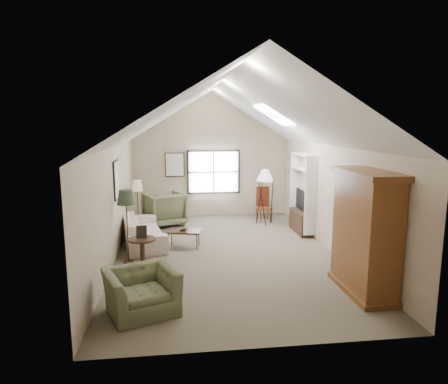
{
  "coord_description": "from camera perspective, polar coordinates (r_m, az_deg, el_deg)",
  "views": [
    {
      "loc": [
        -1.15,
        -8.88,
        3.01
      ],
      "look_at": [
        0.0,
        0.4,
        1.4
      ],
      "focal_mm": 32.0,
      "sensor_mm": 36.0,
      "label": 1
    }
  ],
  "objects": [
    {
      "name": "armoire",
      "position": [
        7.53,
        19.55,
        -5.5
      ],
      "size": [
        0.6,
        1.5,
        2.2
      ],
      "primitive_type": "cube",
      "color": "brown",
      "rests_on": "ground"
    },
    {
      "name": "tripod_lamp",
      "position": [
        11.94,
        5.84,
        -0.69
      ],
      "size": [
        0.6,
        0.6,
        1.7
      ],
      "primitive_type": null,
      "rotation": [
        0.0,
        0.0,
        0.24
      ],
      "color": "silver",
      "rests_on": "ground"
    },
    {
      "name": "wall_art",
      "position": [
        10.92,
        -10.86,
        2.85
      ],
      "size": [
        1.97,
        3.71,
        0.88
      ],
      "color": "black",
      "rests_on": "room_shell"
    },
    {
      "name": "side_table",
      "position": [
        8.83,
        -11.59,
        -8.35
      ],
      "size": [
        0.69,
        0.69,
        0.59
      ],
      "primitive_type": "cylinder",
      "rotation": [
        0.0,
        0.0,
        0.18
      ],
      "color": "#3C2418",
      "rests_on": "ground"
    },
    {
      "name": "room_shell",
      "position": [
        8.96,
        0.32,
        11.03
      ],
      "size": [
        5.01,
        8.01,
        4.0
      ],
      "color": "brown",
      "rests_on": "ground"
    },
    {
      "name": "armchair_far",
      "position": [
        12.02,
        -8.54,
        -2.42
      ],
      "size": [
        1.39,
        1.41,
        0.99
      ],
      "primitive_type": "imported",
      "rotation": [
        0.0,
        0.0,
        3.54
      ],
      "color": "#686E4D",
      "rests_on": "ground"
    },
    {
      "name": "sofa",
      "position": [
        10.35,
        -11.48,
        -5.35
      ],
      "size": [
        1.33,
        2.49,
        0.69
      ],
      "primitive_type": "imported",
      "rotation": [
        0.0,
        0.0,
        1.75
      ],
      "color": "beige",
      "rests_on": "ground"
    },
    {
      "name": "dark_lamp",
      "position": [
        8.9,
        -13.66,
        -4.73
      ],
      "size": [
        0.46,
        0.46,
        1.65
      ],
      "primitive_type": null,
      "rotation": [
        0.0,
        0.0,
        0.18
      ],
      "color": "#232A1E",
      "rests_on": "ground"
    },
    {
      "name": "coffee_table",
      "position": [
        9.91,
        -5.74,
        -6.68
      ],
      "size": [
        0.91,
        0.63,
        0.43
      ],
      "primitive_type": "cube",
      "rotation": [
        0.0,
        0.0,
        -0.22
      ],
      "color": "#362116",
      "rests_on": "ground"
    },
    {
      "name": "tv_alcove",
      "position": [
        11.2,
        11.19,
        0.03
      ],
      "size": [
        0.32,
        1.3,
        2.1
      ],
      "primitive_type": "cube",
      "color": "white",
      "rests_on": "ground"
    },
    {
      "name": "window",
      "position": [
        12.99,
        -1.5,
        2.88
      ],
      "size": [
        1.72,
        0.08,
        1.42
      ],
      "primitive_type": "cube",
      "color": "black",
      "rests_on": "room_shell"
    },
    {
      "name": "media_console",
      "position": [
        11.37,
        10.95,
        -4.2
      ],
      "size": [
        0.34,
        1.18,
        0.6
      ],
      "primitive_type": "cube",
      "color": "#382316",
      "rests_on": "ground"
    },
    {
      "name": "side_chair",
      "position": [
        12.38,
        5.78,
        -1.79
      ],
      "size": [
        0.46,
        0.46,
        1.08
      ],
      "primitive_type": "cube",
      "rotation": [
        0.0,
        0.0,
        0.09
      ],
      "color": "brown",
      "rests_on": "ground"
    },
    {
      "name": "tan_lamp",
      "position": [
        11.44,
        -12.2,
        -1.89
      ],
      "size": [
        0.34,
        0.34,
        1.48
      ],
      "primitive_type": null,
      "rotation": [
        0.0,
        0.0,
        0.18
      ],
      "color": "tan",
      "rests_on": "ground"
    },
    {
      "name": "bowl",
      "position": [
        9.85,
        -5.77,
        -5.35
      ],
      "size": [
        0.24,
        0.24,
        0.05
      ],
      "primitive_type": "imported",
      "rotation": [
        0.0,
        0.0,
        -0.22
      ],
      "color": "#342515",
      "rests_on": "coffee_table"
    },
    {
      "name": "skylight",
      "position": [
        10.08,
        7.13,
        10.89
      ],
      "size": [
        0.8,
        1.2,
        0.52
      ],
      "primitive_type": null,
      "color": "white",
      "rests_on": "room_shell"
    },
    {
      "name": "armchair_near",
      "position": [
        6.72,
        -11.68,
        -13.74
      ],
      "size": [
        1.36,
        1.28,
        0.7
      ],
      "primitive_type": "imported",
      "rotation": [
        0.0,
        0.0,
        0.38
      ],
      "color": "#525A3F",
      "rests_on": "ground"
    },
    {
      "name": "tv_panel",
      "position": [
        11.24,
        11.05,
        -1.13
      ],
      "size": [
        0.05,
        0.9,
        0.55
      ],
      "primitive_type": "cube",
      "color": "black",
      "rests_on": "media_console"
    }
  ]
}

